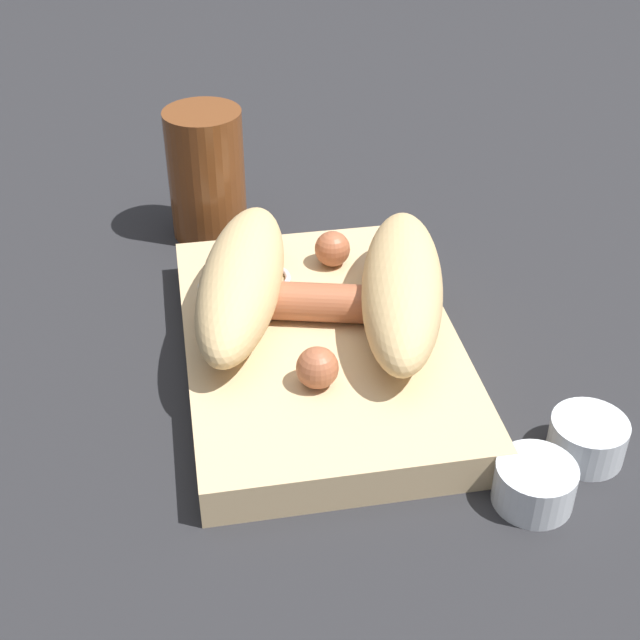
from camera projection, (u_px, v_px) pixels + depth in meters
name	position (u px, v px, depth m)	size (l,w,h in m)	color
ground_plane	(320.00, 363.00, 0.61)	(3.00, 3.00, 0.00)	#232326
food_tray	(320.00, 348.00, 0.60)	(0.27, 0.18, 0.03)	tan
bread_roll	(321.00, 284.00, 0.59)	(0.22, 0.20, 0.05)	tan
sausage	(326.00, 303.00, 0.60)	(0.16, 0.14, 0.03)	#9E5638
pickled_veggies	(239.00, 288.00, 0.63)	(0.07, 0.07, 0.00)	#F99E4C
condiment_cup_near	(534.00, 486.00, 0.50)	(0.05, 0.05, 0.03)	silver
condiment_cup_far	(587.00, 440.00, 0.53)	(0.05, 0.05, 0.03)	silver
drink_glass	(206.00, 174.00, 0.73)	(0.06, 0.06, 0.11)	brown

